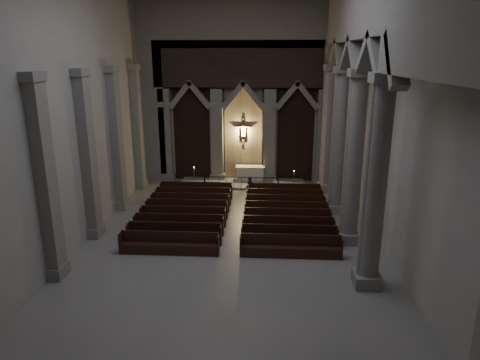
{
  "coord_description": "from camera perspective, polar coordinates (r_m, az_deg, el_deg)",
  "views": [
    {
      "loc": [
        1.48,
        -17.52,
        8.58
      ],
      "look_at": [
        0.28,
        3.0,
        2.55
      ],
      "focal_mm": 32.0,
      "sensor_mm": 36.0,
      "label": 1
    }
  ],
  "objects": [
    {
      "name": "room",
      "position": [
        17.61,
        -1.52,
        13.16
      ],
      "size": [
        24.0,
        24.1,
        12.0
      ],
      "color": "gray",
      "rests_on": "ground"
    },
    {
      "name": "sanctuary_wall",
      "position": [
        29.16,
        0.44,
        12.49
      ],
      "size": [
        14.0,
        0.77,
        12.0
      ],
      "color": "gray",
      "rests_on": "ground"
    },
    {
      "name": "right_arcade",
      "position": [
        19.29,
        15.82,
        13.52
      ],
      "size": [
        1.0,
        24.0,
        12.0
      ],
      "color": "gray",
      "rests_on": "ground"
    },
    {
      "name": "left_pilasters",
      "position": [
        23.05,
        -17.69,
        3.88
      ],
      "size": [
        0.6,
        13.0,
        8.03
      ],
      "color": "gray",
      "rests_on": "ground"
    },
    {
      "name": "sanctuary_step",
      "position": [
        29.42,
        0.32,
        -0.45
      ],
      "size": [
        8.5,
        2.6,
        0.15
      ],
      "primitive_type": "cube",
      "color": "gray",
      "rests_on": "ground"
    },
    {
      "name": "altar",
      "position": [
        29.77,
        1.38,
        0.92
      ],
      "size": [
        2.0,
        0.8,
        1.01
      ],
      "color": "beige",
      "rests_on": "sanctuary_step"
    },
    {
      "name": "altar_rail",
      "position": [
        27.91,
        0.17,
        -0.18
      ],
      "size": [
        4.9,
        0.09,
        0.96
      ],
      "color": "black",
      "rests_on": "ground"
    },
    {
      "name": "candle_stand_left",
      "position": [
        28.57,
        -6.1,
        -0.37
      ],
      "size": [
        0.25,
        0.25,
        1.5
      ],
      "color": "olive",
      "rests_on": "ground"
    },
    {
      "name": "candle_stand_right",
      "position": [
        27.83,
        7.16,
        -0.87
      ],
      "size": [
        0.25,
        0.25,
        1.47
      ],
      "color": "olive",
      "rests_on": "ground"
    },
    {
      "name": "pews",
      "position": [
        22.78,
        -0.61,
        -4.9
      ],
      "size": [
        9.87,
        8.22,
        1.0
      ],
      "color": "black",
      "rests_on": "ground"
    },
    {
      "name": "worshipper",
      "position": [
        26.41,
        1.33,
        -1.04
      ],
      "size": [
        0.59,
        0.49,
        1.37
      ],
      "primitive_type": "imported",
      "rotation": [
        0.0,
        0.0,
        -0.38
      ],
      "color": "black",
      "rests_on": "ground"
    }
  ]
}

